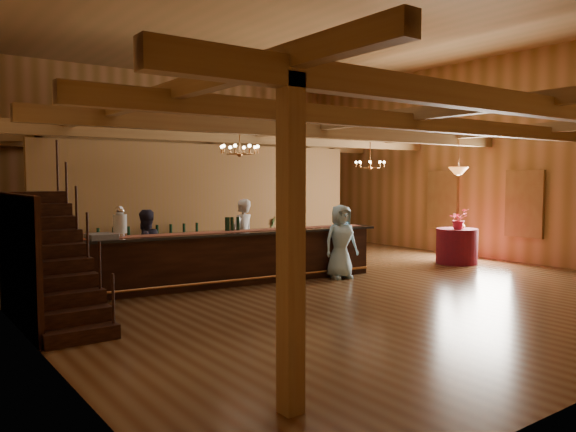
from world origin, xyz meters
TOP-DOWN VIEW (x-y plane):
  - floor at (0.00, 0.00)m, footprint 14.00×14.00m
  - ceiling at (0.00, 0.00)m, footprint 14.00×14.00m
  - wall_back at (0.00, 7.00)m, footprint 12.00×0.10m
  - wall_left at (-6.00, 0.00)m, footprint 0.10×14.00m
  - wall_right at (6.00, 0.00)m, footprint 0.10×14.00m
  - beam_grid at (0.00, 0.51)m, footprint 11.90×13.90m
  - support_posts at (0.00, -0.50)m, footprint 9.20×10.20m
  - partition_wall at (-0.50, 3.50)m, footprint 9.00×0.18m
  - window_right_front at (5.95, -1.60)m, footprint 0.12×1.05m
  - window_right_back at (5.95, 1.00)m, footprint 0.12×1.05m
  - staircase at (-5.45, -0.74)m, footprint 1.00×2.80m
  - backroom_boxes at (-0.29, 5.50)m, footprint 4.10×0.60m
  - tasting_bar at (-1.55, 0.40)m, footprint 6.66×1.62m
  - beverage_dispenser at (-3.91, 0.74)m, footprint 0.26×0.26m
  - glass_rack_tray at (-4.29, 0.68)m, footprint 0.50×0.50m
  - raffle_drum at (1.01, 0.03)m, footprint 0.34×0.24m
  - bar_bottle_0 at (-1.70, 0.54)m, footprint 0.07×0.07m
  - bar_bottle_1 at (-1.67, 0.54)m, footprint 0.07×0.07m
  - bar_bottle_2 at (-1.58, 0.53)m, footprint 0.07×0.07m
  - bar_bottle_3 at (-1.44, 0.51)m, footprint 0.07×0.07m
  - backbar_shelf at (-2.36, 3.06)m, footprint 2.90×0.58m
  - round_table at (4.48, -0.62)m, footprint 1.05×1.05m
  - chandelier_left at (-1.53, 0.28)m, footprint 0.80×0.80m
  - chandelier_right at (3.36, 1.45)m, footprint 0.80×0.80m
  - pendant_lamp at (4.48, -0.62)m, footprint 0.52×0.52m
  - bartender at (-0.96, 1.13)m, footprint 0.74×0.59m
  - staff_second at (-3.27, 1.12)m, footprint 0.86×0.72m
  - guest at (0.64, -0.43)m, footprint 0.88×0.66m
  - floor_plant at (1.44, 3.59)m, footprint 0.72×0.64m
  - table_flowers at (4.37, -0.74)m, footprint 0.49×0.43m
  - table_vase at (4.60, -0.66)m, footprint 0.18×0.18m

SIDE VIEW (x-z plane):
  - floor at x=0.00m, z-range 0.00..0.00m
  - backbar_shelf at x=-2.36m, z-range 0.00..0.81m
  - round_table at x=4.48m, z-range 0.00..0.91m
  - backroom_boxes at x=-0.29m, z-range -0.02..1.08m
  - tasting_bar at x=-1.55m, z-range 0.00..1.12m
  - floor_plant at x=1.44m, z-range 0.00..1.12m
  - staff_second at x=-3.27m, z-range 0.00..1.59m
  - guest at x=0.64m, z-range 0.00..1.64m
  - bartender at x=-0.96m, z-range 0.00..1.75m
  - staircase at x=-5.45m, z-range 0.00..2.00m
  - table_vase at x=4.60m, z-range 0.91..1.18m
  - glass_rack_tray at x=-4.29m, z-range 1.10..1.20m
  - table_flowers at x=4.37m, z-range 0.91..1.43m
  - bar_bottle_0 at x=-1.70m, z-range 1.10..1.40m
  - bar_bottle_1 at x=-1.67m, z-range 1.10..1.40m
  - bar_bottle_2 at x=-1.58m, z-range 1.10..1.40m
  - bar_bottle_3 at x=-1.44m, z-range 1.10..1.40m
  - raffle_drum at x=1.01m, z-range 1.13..1.43m
  - beverage_dispenser at x=-3.91m, z-range 1.09..1.69m
  - window_right_front at x=5.95m, z-range 0.67..2.42m
  - window_right_back at x=5.95m, z-range 0.67..2.42m
  - partition_wall at x=-0.50m, z-range 0.00..3.10m
  - support_posts at x=0.00m, z-range 0.00..3.20m
  - pendant_lamp at x=4.48m, z-range 1.95..2.85m
  - chandelier_right at x=3.36m, z-range 2.22..2.98m
  - wall_back at x=0.00m, z-range 0.00..5.50m
  - wall_left at x=-6.00m, z-range 0.00..5.50m
  - wall_right at x=6.00m, z-range 0.00..5.50m
  - chandelier_left at x=-1.53m, z-range 2.54..3.08m
  - beam_grid at x=0.00m, z-range 3.05..3.44m
  - ceiling at x=0.00m, z-range 5.50..5.50m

